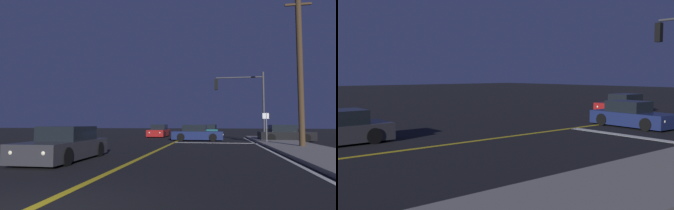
{
  "view_description": "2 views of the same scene",
  "coord_description": "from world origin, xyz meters",
  "views": [
    {
      "loc": [
        3.11,
        -3.79,
        1.46
      ],
      "look_at": [
        -0.27,
        16.22,
        2.8
      ],
      "focal_mm": 29.94,
      "sensor_mm": 36.0,
      "label": 1
    },
    {
      "loc": [
        13.13,
        2.35,
        2.75
      ],
      "look_at": [
        -1.47,
        14.31,
        1.25
      ],
      "focal_mm": 42.02,
      "sensor_mm": 36.0,
      "label": 2
    }
  ],
  "objects": [
    {
      "name": "sidewalk_right",
      "position": [
        7.8,
        9.5,
        0.07
      ],
      "size": [
        3.2,
        34.2,
        0.15
      ],
      "primitive_type": "cube",
      "color": "gray",
      "rests_on": "ground"
    },
    {
      "name": "car_mid_block_red",
      "position": [
        -2.96,
        26.29,
        0.58
      ],
      "size": [
        1.89,
        4.42,
        1.34
      ],
      "rotation": [
        0.0,
        0.0,
        3.14
      ],
      "color": "maroon",
      "rests_on": "ground"
    },
    {
      "name": "car_lead_oncoming_navy",
      "position": [
        1.56,
        20.29,
        0.58
      ],
      "size": [
        4.36,
        1.94,
        1.34
      ],
      "rotation": [
        0.0,
        0.0,
        -1.61
      ],
      "color": "navy",
      "rests_on": "ground"
    },
    {
      "name": "stop_bar",
      "position": [
        3.1,
        17.5,
        0.01
      ],
      "size": [
        6.2,
        0.5,
        0.01
      ],
      "primitive_type": "cube",
      "color": "silver",
      "rests_on": "ground"
    },
    {
      "name": "lane_line_edge_right",
      "position": [
        5.95,
        9.5,
        0.01
      ],
      "size": [
        0.16,
        32.3,
        0.01
      ],
      "primitive_type": "cube",
      "color": "silver",
      "rests_on": "ground"
    },
    {
      "name": "lane_line_center",
      "position": [
        0.0,
        9.5,
        0.01
      ],
      "size": [
        0.2,
        32.3,
        0.01
      ],
      "primitive_type": "cube",
      "color": "gold",
      "rests_on": "ground"
    }
  ]
}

